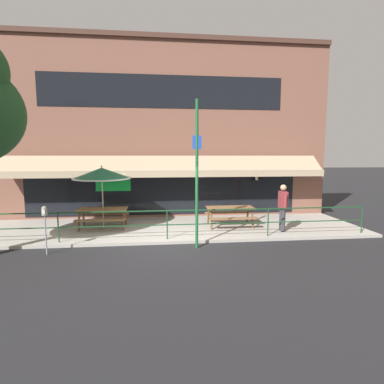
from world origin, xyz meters
TOP-DOWN VIEW (x-y plane):
  - ground_plane at (0.00, 0.00)m, footprint 120.00×120.00m
  - patio_deck at (0.00, 2.00)m, footprint 15.00×4.00m
  - restaurant_building at (0.00, 4.23)m, footprint 15.00×1.60m
  - patio_railing at (0.00, 0.30)m, footprint 13.84×0.04m
  - picnic_table_left at (-2.38, 2.04)m, footprint 1.80×1.42m
  - picnic_table_centre at (2.48, 1.81)m, footprint 1.80×1.42m
  - patio_umbrella_left at (-2.38, 2.10)m, footprint 2.14×2.14m
  - pedestrian_walking at (4.21, 0.90)m, footprint 0.27×0.62m
  - parking_meter_near at (-3.51, -0.60)m, footprint 0.15×0.16m
  - street_sign_pole at (0.89, -0.45)m, footprint 0.28×0.09m

SIDE VIEW (x-z plane):
  - ground_plane at x=0.00m, z-range 0.00..0.00m
  - patio_deck at x=0.00m, z-range 0.00..0.10m
  - picnic_table_left at x=-2.38m, z-range 0.33..1.08m
  - picnic_table_centre at x=2.48m, z-range 0.33..1.08m
  - patio_railing at x=0.00m, z-range 0.32..1.28m
  - pedestrian_walking at x=4.21m, z-range 0.20..1.91m
  - parking_meter_near at x=-3.51m, z-range 0.44..1.86m
  - patio_umbrella_left at x=-2.38m, z-range 0.99..3.37m
  - street_sign_pole at x=0.89m, z-range 0.06..4.56m
  - restaurant_building at x=0.00m, z-range -0.03..7.95m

